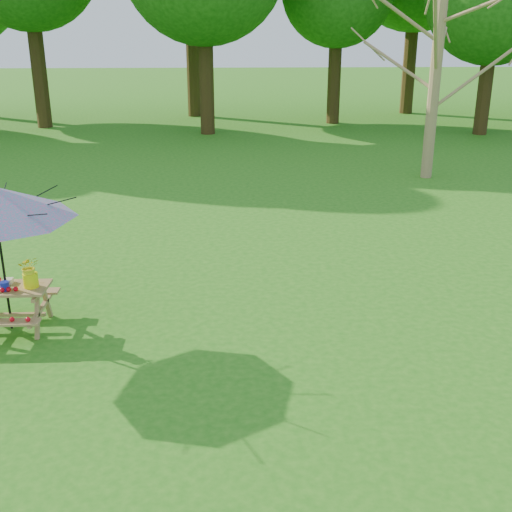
{
  "coord_description": "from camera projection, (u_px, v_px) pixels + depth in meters",
  "views": [
    {
      "loc": [
        1.66,
        -5.57,
        4.35
      ],
      "look_at": [
        2.03,
        3.25,
        1.1
      ],
      "focal_mm": 45.0,
      "sensor_mm": 36.0,
      "label": 1
    }
  ],
  "objects": [
    {
      "name": "flower_bucket",
      "position": [
        29.0,
        271.0,
        9.33
      ],
      "size": [
        0.36,
        0.34,
        0.48
      ],
      "color": "#FCFF0D",
      "rests_on": "picnic_table"
    },
    {
      "name": "ground",
      "position": [
        74.0,
        466.0,
        6.66
      ],
      "size": [
        120.0,
        120.0,
        0.0
      ],
      "primitive_type": "plane",
      "color": "#257516",
      "rests_on": "ground"
    },
    {
      "name": "produce_bins",
      "position": [
        2.0,
        283.0,
        9.41
      ],
      "size": [
        0.34,
        0.4,
        0.13
      ],
      "color": "#AB0D12",
      "rests_on": "picnic_table"
    },
    {
      "name": "picnic_table",
      "position": [
        9.0,
        308.0,
        9.53
      ],
      "size": [
        1.2,
        1.32,
        0.67
      ],
      "color": "#AA814D",
      "rests_on": "ground"
    }
  ]
}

